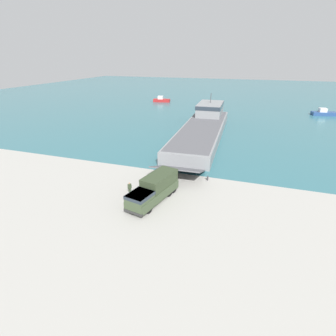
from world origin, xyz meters
TOP-DOWN VIEW (x-y plane):
  - ground_plane at (0.00, 0.00)m, footprint 240.00×240.00m
  - water_surface at (0.00, 96.60)m, footprint 240.00×180.00m
  - landing_craft at (-0.58, 29.56)m, footprint 10.03×42.50m
  - military_truck at (-0.32, -2.12)m, footprint 4.16×8.56m
  - soldier_on_ramp at (-3.83, -1.67)m, footprint 0.43×0.50m
  - moored_boat_a at (-24.85, 68.39)m, footprint 6.57×3.43m
  - moored_boat_b at (29.26, 60.47)m, footprint 6.97×3.83m
  - mooring_bollard at (4.84, 5.49)m, footprint 0.25×0.25m

SIDE VIEW (x-z plane):
  - ground_plane at x=0.00m, z-range 0.00..0.00m
  - water_surface at x=0.00m, z-range 0.00..0.01m
  - mooring_bollard at x=4.84m, z-range 0.03..0.72m
  - moored_boat_b at x=29.26m, z-range -0.36..1.77m
  - moored_boat_a at x=-24.85m, z-range -0.37..1.85m
  - soldier_on_ramp at x=-3.83m, z-range 0.12..1.78m
  - military_truck at x=-0.32m, z-range 0.02..3.05m
  - landing_craft at x=-0.58m, z-range -1.99..5.78m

